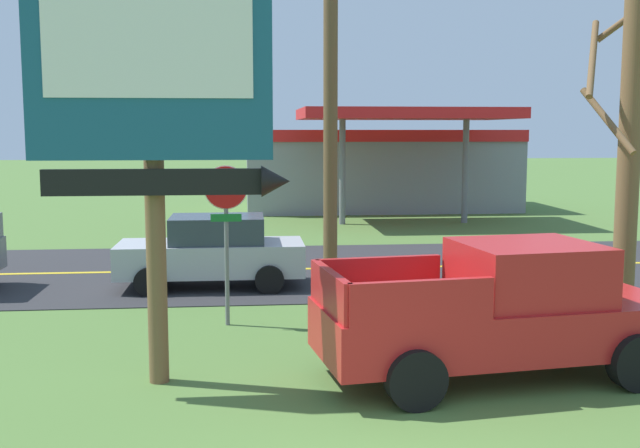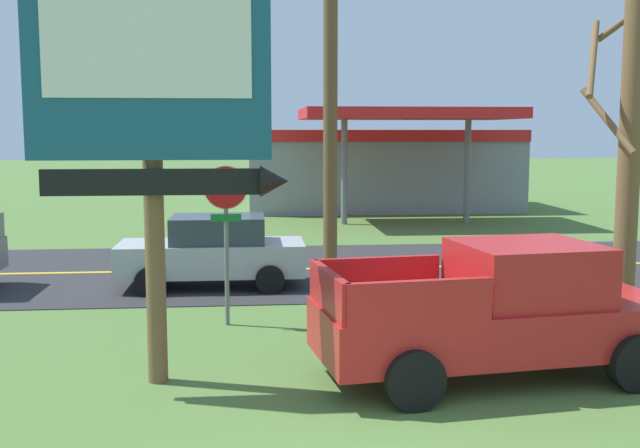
{
  "view_description": "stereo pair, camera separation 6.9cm",
  "coord_description": "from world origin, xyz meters",
  "px_view_note": "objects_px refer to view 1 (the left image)",
  "views": [
    {
      "loc": [
        -1.42,
        -6.42,
        3.58
      ],
      "look_at": [
        0.0,
        8.0,
        1.8
      ],
      "focal_mm": 42.98,
      "sensor_mm": 36.0,
      "label": 1
    },
    {
      "loc": [
        -1.35,
        -6.43,
        3.58
      ],
      "look_at": [
        0.0,
        8.0,
        1.8
      ],
      "focal_mm": 42.98,
      "sensor_mm": 36.0,
      "label": 2
    }
  ],
  "objects_px": {
    "pickup_red_parked_on_lawn": "(502,312)",
    "bare_tree": "(629,145)",
    "stop_sign": "(226,216)",
    "gas_station": "(379,166)",
    "utility_pole": "(331,62)",
    "motel_sign": "(156,103)",
    "car_silver_mid_lane": "(213,251)"
  },
  "relations": [
    {
      "from": "motel_sign",
      "to": "pickup_red_parked_on_lawn",
      "type": "distance_m",
      "value": 5.71
    },
    {
      "from": "stop_sign",
      "to": "gas_station",
      "type": "distance_m",
      "value": 21.65
    },
    {
      "from": "bare_tree",
      "to": "car_silver_mid_lane",
      "type": "distance_m",
      "value": 9.07
    },
    {
      "from": "gas_station",
      "to": "motel_sign",
      "type": "bearing_deg",
      "value": -106.94
    },
    {
      "from": "motel_sign",
      "to": "utility_pole",
      "type": "xyz_separation_m",
      "value": [
        2.75,
        3.29,
        0.86
      ]
    },
    {
      "from": "gas_station",
      "to": "pickup_red_parked_on_lawn",
      "type": "distance_m",
      "value": 24.18
    },
    {
      "from": "bare_tree",
      "to": "car_silver_mid_lane",
      "type": "xyz_separation_m",
      "value": [
        -7.61,
        4.26,
        -2.48
      ]
    },
    {
      "from": "pickup_red_parked_on_lawn",
      "to": "car_silver_mid_lane",
      "type": "height_order",
      "value": "pickup_red_parked_on_lawn"
    },
    {
      "from": "stop_sign",
      "to": "car_silver_mid_lane",
      "type": "relative_size",
      "value": 0.7
    },
    {
      "from": "utility_pole",
      "to": "stop_sign",
      "type": "bearing_deg",
      "value": -179.3
    },
    {
      "from": "bare_tree",
      "to": "gas_station",
      "type": "xyz_separation_m",
      "value": [
        -0.76,
        21.41,
        -1.37
      ]
    },
    {
      "from": "motel_sign",
      "to": "bare_tree",
      "type": "distance_m",
      "value": 8.46
    },
    {
      "from": "motel_sign",
      "to": "gas_station",
      "type": "bearing_deg",
      "value": 73.06
    },
    {
      "from": "pickup_red_parked_on_lawn",
      "to": "car_silver_mid_lane",
      "type": "distance_m",
      "value": 8.2
    },
    {
      "from": "gas_station",
      "to": "pickup_red_parked_on_lawn",
      "type": "xyz_separation_m",
      "value": [
        -2.42,
        -24.04,
        -0.98
      ]
    },
    {
      "from": "utility_pole",
      "to": "car_silver_mid_lane",
      "type": "distance_m",
      "value": 5.77
    },
    {
      "from": "stop_sign",
      "to": "bare_tree",
      "type": "xyz_separation_m",
      "value": [
        7.21,
        -0.75,
        1.29
      ]
    },
    {
      "from": "gas_station",
      "to": "pickup_red_parked_on_lawn",
      "type": "relative_size",
      "value": 2.22
    },
    {
      "from": "motel_sign",
      "to": "utility_pole",
      "type": "height_order",
      "value": "utility_pole"
    },
    {
      "from": "pickup_red_parked_on_lawn",
      "to": "stop_sign",
      "type": "bearing_deg",
      "value": 140.02
    },
    {
      "from": "pickup_red_parked_on_lawn",
      "to": "bare_tree",
      "type": "bearing_deg",
      "value": 39.67
    },
    {
      "from": "motel_sign",
      "to": "pickup_red_parked_on_lawn",
      "type": "xyz_separation_m",
      "value": [
        4.87,
        -0.11,
        -2.98
      ]
    },
    {
      "from": "motel_sign",
      "to": "bare_tree",
      "type": "bearing_deg",
      "value": 17.39
    },
    {
      "from": "utility_pole",
      "to": "bare_tree",
      "type": "bearing_deg",
      "value": -8.28
    },
    {
      "from": "bare_tree",
      "to": "stop_sign",
      "type": "bearing_deg",
      "value": 174.08
    },
    {
      "from": "stop_sign",
      "to": "pickup_red_parked_on_lawn",
      "type": "distance_m",
      "value": 5.37
    },
    {
      "from": "motel_sign",
      "to": "pickup_red_parked_on_lawn",
      "type": "bearing_deg",
      "value": -1.32
    },
    {
      "from": "stop_sign",
      "to": "motel_sign",
      "type": "bearing_deg",
      "value": -104.45
    },
    {
      "from": "utility_pole",
      "to": "pickup_red_parked_on_lawn",
      "type": "height_order",
      "value": "utility_pole"
    },
    {
      "from": "bare_tree",
      "to": "pickup_red_parked_on_lawn",
      "type": "distance_m",
      "value": 4.75
    },
    {
      "from": "motel_sign",
      "to": "bare_tree",
      "type": "height_order",
      "value": "bare_tree"
    },
    {
      "from": "gas_station",
      "to": "stop_sign",
      "type": "bearing_deg",
      "value": -107.33
    }
  ]
}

